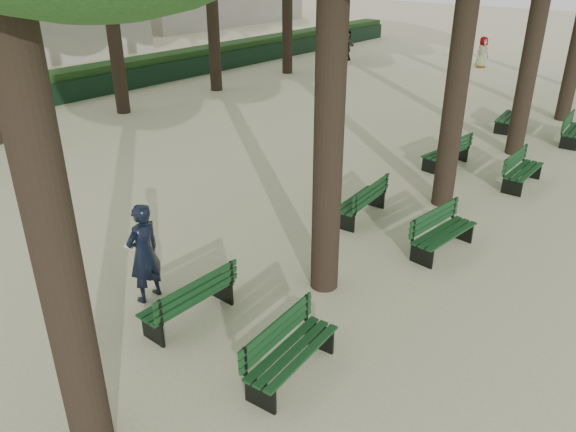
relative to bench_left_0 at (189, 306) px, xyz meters
The scene contains 14 objects.
ground 0.77m from the bench_left_0, 120.50° to the right, with size 120.00×120.00×0.00m, color beige.
bench_left_0 is the anchor object (origin of this frame).
bench_left_1 5.34m from the bench_left_0, 90.00° to the left, with size 0.75×1.85×0.92m.
bench_left_2 9.89m from the bench_left_0, 90.00° to the left, with size 0.80×1.86×0.92m.
bench_left_3 14.83m from the bench_left_0, 90.00° to the left, with size 0.78×1.86×0.92m.
bench_right_0 2.27m from the bench_left_0, ahead, with size 0.73×1.85×0.92m.
bench_right_1 5.54m from the bench_left_0, 65.84° to the left, with size 0.75×1.85×0.92m.
bench_right_2 10.08m from the bench_left_0, 77.00° to the left, with size 0.61×1.81×0.92m.
bench_right_3 14.80m from the bench_left_0, 81.19° to the left, with size 0.73×1.84×0.92m.
man_with_map 1.29m from the bench_left_0, behind, with size 0.65×0.78×1.90m.
pedestrian_e 25.48m from the bench_left_0, 118.52° to the left, with size 1.56×0.34×1.68m, color #262628.
pedestrian_d 25.78m from the bench_left_0, 101.93° to the left, with size 0.78×0.32×1.61m, color #262628.
fence 18.54m from the bench_left_0, 145.97° to the left, with size 0.08×42.00×0.90m, color black.
hedge 19.13m from the bench_left_0, 147.14° to the left, with size 1.20×42.00×1.20m, color #193A14.
Camera 1 is at (6.83, -4.45, 5.86)m, focal length 35.00 mm.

